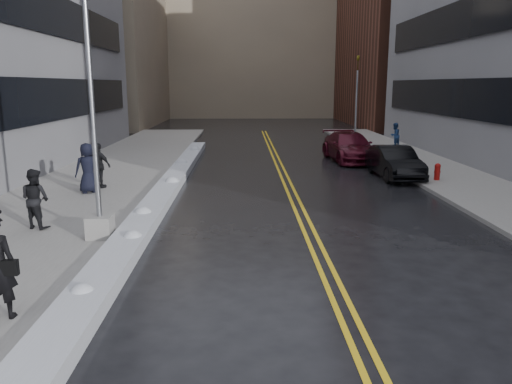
{
  "coord_description": "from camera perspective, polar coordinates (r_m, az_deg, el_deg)",
  "views": [
    {
      "loc": [
        0.57,
        -11.08,
        4.22
      ],
      "look_at": [
        0.93,
        2.39,
        1.3
      ],
      "focal_mm": 35.0,
      "sensor_mm": 36.0,
      "label": 1
    }
  ],
  "objects": [
    {
      "name": "lamppost",
      "position": [
        13.75,
        -17.93,
        4.59
      ],
      "size": [
        0.65,
        0.65,
        7.62
      ],
      "color": "gray",
      "rests_on": "sidewalk_west"
    },
    {
      "name": "pedestrian_d",
      "position": [
        20.82,
        -17.52,
        2.89
      ],
      "size": [
        1.14,
        0.8,
        1.8
      ],
      "primitive_type": "imported",
      "rotation": [
        0.0,
        0.0,
        2.76
      ],
      "color": "black",
      "rests_on": "sidewalk_west"
    },
    {
      "name": "lane_line_left",
      "position": [
        21.57,
        3.24,
        0.93
      ],
      "size": [
        0.12,
        50.0,
        0.01
      ],
      "primitive_type": "cube",
      "color": "gold",
      "rests_on": "ground"
    },
    {
      "name": "lane_line_right",
      "position": [
        21.6,
        4.03,
        0.94
      ],
      "size": [
        0.12,
        50.0,
        0.01
      ],
      "primitive_type": "cube",
      "color": "gold",
      "rests_on": "ground"
    },
    {
      "name": "sidewalk_east",
      "position": [
        23.46,
        22.21,
        1.13
      ],
      "size": [
        4.0,
        50.0,
        0.15
      ],
      "primitive_type": "cube",
      "color": "gray",
      "rests_on": "ground"
    },
    {
      "name": "building_west_far",
      "position": [
        57.58,
        -18.49,
        16.38
      ],
      "size": [
        14.0,
        22.0,
        18.0
      ],
      "primitive_type": "cube",
      "color": "gray",
      "rests_on": "ground"
    },
    {
      "name": "sidewalk_west",
      "position": [
        22.4,
        -17.89,
        0.96
      ],
      "size": [
        5.5,
        50.0,
        0.15
      ],
      "primitive_type": "cube",
      "color": "gray",
      "rests_on": "ground"
    },
    {
      "name": "pedestrian_c",
      "position": [
        20.0,
        -18.68,
        2.62
      ],
      "size": [
        1.11,
        0.98,
        1.91
      ],
      "primitive_type": "imported",
      "rotation": [
        0.0,
        0.0,
        3.64
      ],
      "color": "black",
      "rests_on": "sidewalk_west"
    },
    {
      "name": "car_maroon",
      "position": [
        28.45,
        10.65,
        5.09
      ],
      "size": [
        2.61,
        5.59,
        1.58
      ],
      "primitive_type": "imported",
      "rotation": [
        0.0,
        0.0,
        0.07
      ],
      "color": "#410A17",
      "rests_on": "ground"
    },
    {
      "name": "pedestrian_b",
      "position": [
        15.6,
        -23.93,
        -0.7
      ],
      "size": [
        1.03,
        0.94,
        1.73
      ],
      "primitive_type": "imported",
      "rotation": [
        0.0,
        0.0,
        2.73
      ],
      "color": "black",
      "rests_on": "sidewalk_west"
    },
    {
      "name": "snow_ridge",
      "position": [
        19.74,
        -10.29,
        0.18
      ],
      "size": [
        0.9,
        30.0,
        0.34
      ],
      "primitive_type": "cube",
      "color": "silver",
      "rests_on": "ground"
    },
    {
      "name": "car_black",
      "position": [
        23.68,
        15.54,
        3.29
      ],
      "size": [
        1.69,
        4.47,
        1.46
      ],
      "primitive_type": "imported",
      "rotation": [
        0.0,
        0.0,
        0.03
      ],
      "color": "black",
      "rests_on": "ground"
    },
    {
      "name": "building_far",
      "position": [
        71.42,
        -0.38,
        17.66
      ],
      "size": [
        36.0,
        16.0,
        22.0
      ],
      "primitive_type": "cube",
      "color": "gray",
      "rests_on": "ground"
    },
    {
      "name": "pedestrian_east",
      "position": [
        34.04,
        15.57,
        6.27
      ],
      "size": [
        0.99,
        0.96,
        1.61
      ],
      "primitive_type": "imported",
      "rotation": [
        0.0,
        0.0,
        3.81
      ],
      "color": "navy",
      "rests_on": "sidewalk_east"
    },
    {
      "name": "ground",
      "position": [
        11.87,
        -4.23,
        -8.63
      ],
      "size": [
        160.0,
        160.0,
        0.0
      ],
      "primitive_type": "plane",
      "color": "black",
      "rests_on": "ground"
    },
    {
      "name": "traffic_signal",
      "position": [
        35.98,
        11.42,
        10.68
      ],
      "size": [
        0.16,
        0.2,
        6.0
      ],
      "color": "gray",
      "rests_on": "sidewalk_east"
    },
    {
      "name": "fire_hydrant",
      "position": [
        23.0,
        20.02,
        2.29
      ],
      "size": [
        0.26,
        0.26,
        0.73
      ],
      "color": "maroon",
      "rests_on": "sidewalk_east"
    }
  ]
}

